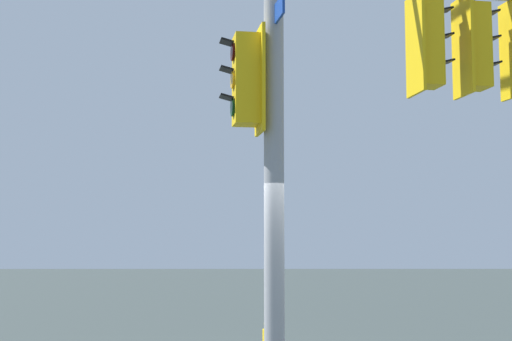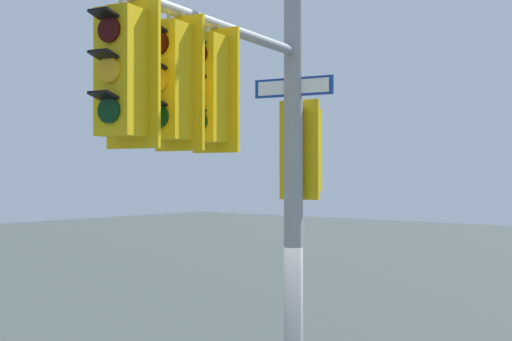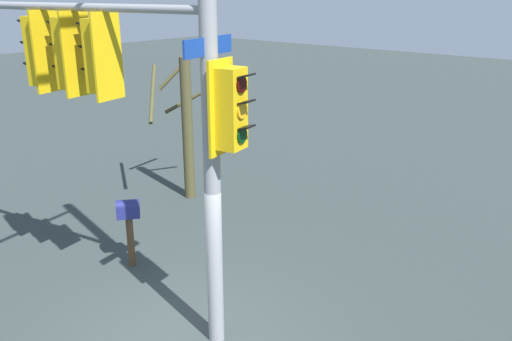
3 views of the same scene
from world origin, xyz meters
name	(u,v)px [view 1 (image 1 of 3)]	position (x,y,z in m)	size (l,w,h in m)	color
main_signal_pole_assembly	(351,31)	(0.16, 0.73, 4.47)	(3.80, 4.94, 8.53)	gray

